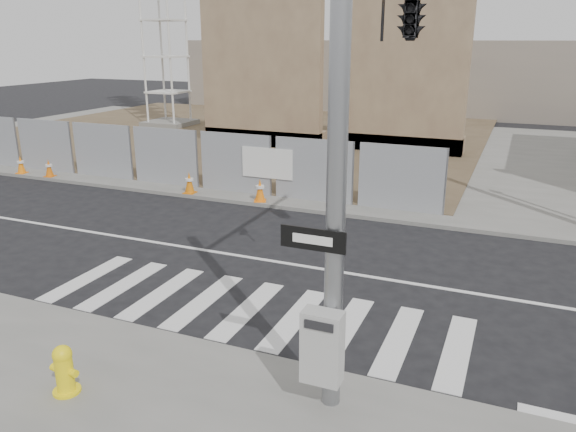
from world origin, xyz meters
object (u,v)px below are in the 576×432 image
at_px(signal_pole, 391,60).
at_px(fire_hydrant, 64,369).
at_px(traffic_cone_b, 49,168).
at_px(traffic_cone_d, 260,190).
at_px(traffic_cone_a, 21,165).
at_px(traffic_cone_c, 189,183).

relative_size(signal_pole, fire_hydrant, 9.12).
distance_m(traffic_cone_b, traffic_cone_d, 8.82).
height_order(traffic_cone_b, traffic_cone_d, traffic_cone_d).
relative_size(traffic_cone_a, traffic_cone_b, 1.04).
xyz_separation_m(fire_hydrant, traffic_cone_c, (-4.39, 10.32, -0.02)).
height_order(traffic_cone_a, traffic_cone_d, traffic_cone_d).
bearing_deg(traffic_cone_c, traffic_cone_b, 180.00).
bearing_deg(signal_pole, traffic_cone_c, 142.11).
height_order(traffic_cone_b, traffic_cone_c, traffic_cone_c).
height_order(signal_pole, traffic_cone_d, signal_pole).
bearing_deg(traffic_cone_c, signal_pole, -37.89).
bearing_deg(traffic_cone_b, fire_hydrant, -44.28).
bearing_deg(fire_hydrant, signal_pole, 55.86).
distance_m(traffic_cone_a, traffic_cone_b, 1.42).
height_order(fire_hydrant, traffic_cone_c, fire_hydrant).
xyz_separation_m(fire_hydrant, traffic_cone_a, (-12.01, 10.32, -0.04)).
relative_size(signal_pole, traffic_cone_b, 10.57).
height_order(fire_hydrant, traffic_cone_d, fire_hydrant).
xyz_separation_m(traffic_cone_a, traffic_cone_c, (7.62, 0.00, 0.02)).
relative_size(fire_hydrant, traffic_cone_d, 1.04).
bearing_deg(traffic_cone_a, signal_pole, -21.79).
bearing_deg(traffic_cone_d, traffic_cone_b, -179.86).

